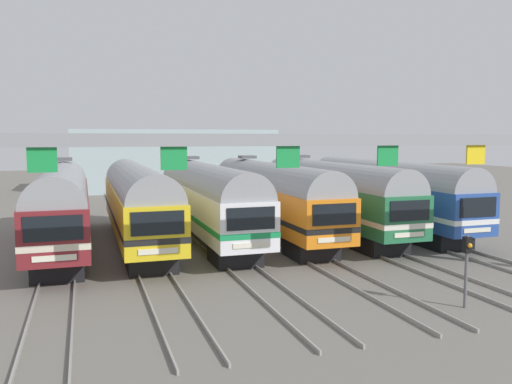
{
  "coord_description": "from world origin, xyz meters",
  "views": [
    {
      "loc": [
        -9.21,
        -31.46,
        6.32
      ],
      "look_at": [
        1.9,
        2.42,
        2.66
      ],
      "focal_mm": 37.0,
      "sensor_mm": 36.0,
      "label": 1
    }
  ],
  "objects_px": {
    "commuter_train_maroon": "(62,203)",
    "commuter_train_blue": "(385,191)",
    "commuter_train_orange": "(271,195)",
    "catenary_gantry": "(339,163)",
    "commuter_train_yellow": "(137,200)",
    "commuter_train_green": "(330,193)",
    "commuter_train_white": "(207,197)",
    "yard_signal_mast": "(467,257)"
  },
  "relations": [
    {
      "from": "yard_signal_mast",
      "to": "commuter_train_maroon",
      "type": "bearing_deg",
      "value": 132.98
    },
    {
      "from": "commuter_train_yellow",
      "to": "catenary_gantry",
      "type": "relative_size",
      "value": 0.69
    },
    {
      "from": "commuter_train_white",
      "to": "catenary_gantry",
      "type": "relative_size",
      "value": 0.69
    },
    {
      "from": "commuter_train_orange",
      "to": "commuter_train_green",
      "type": "xyz_separation_m",
      "value": [
        4.18,
        0.0,
        0.0
      ]
    },
    {
      "from": "commuter_train_yellow",
      "to": "yard_signal_mast",
      "type": "bearing_deg",
      "value": -56.34
    },
    {
      "from": "commuter_train_maroon",
      "to": "yard_signal_mast",
      "type": "bearing_deg",
      "value": -47.02
    },
    {
      "from": "commuter_train_orange",
      "to": "catenary_gantry",
      "type": "bearing_deg",
      "value": -98.8
    },
    {
      "from": "commuter_train_orange",
      "to": "commuter_train_green",
      "type": "distance_m",
      "value": 4.18
    },
    {
      "from": "commuter_train_maroon",
      "to": "commuter_train_yellow",
      "type": "bearing_deg",
      "value": -0.06
    },
    {
      "from": "catenary_gantry",
      "to": "commuter_train_orange",
      "type": "bearing_deg",
      "value": 81.2
    },
    {
      "from": "commuter_train_white",
      "to": "commuter_train_green",
      "type": "distance_m",
      "value": 8.36
    },
    {
      "from": "commuter_train_blue",
      "to": "commuter_train_maroon",
      "type": "bearing_deg",
      "value": 179.99
    },
    {
      "from": "commuter_train_maroon",
      "to": "commuter_train_orange",
      "type": "xyz_separation_m",
      "value": [
        12.54,
        0.0,
        0.0
      ]
    },
    {
      "from": "commuter_train_yellow",
      "to": "commuter_train_white",
      "type": "distance_m",
      "value": 4.18
    },
    {
      "from": "catenary_gantry",
      "to": "commuter_train_yellow",
      "type": "bearing_deg",
      "value": 114.92
    },
    {
      "from": "commuter_train_green",
      "to": "commuter_train_white",
      "type": "bearing_deg",
      "value": 180.0
    },
    {
      "from": "commuter_train_blue",
      "to": "catenary_gantry",
      "type": "height_order",
      "value": "catenary_gantry"
    },
    {
      "from": "commuter_train_blue",
      "to": "catenary_gantry",
      "type": "xyz_separation_m",
      "value": [
        -10.45,
        -13.49,
        2.67
      ]
    },
    {
      "from": "commuter_train_maroon",
      "to": "commuter_train_blue",
      "type": "distance_m",
      "value": 20.9
    },
    {
      "from": "commuter_train_orange",
      "to": "commuter_train_green",
      "type": "relative_size",
      "value": 1.0
    },
    {
      "from": "yard_signal_mast",
      "to": "commuter_train_blue",
      "type": "bearing_deg",
      "value": 68.22
    },
    {
      "from": "catenary_gantry",
      "to": "commuter_train_green",
      "type": "bearing_deg",
      "value": 65.09
    },
    {
      "from": "commuter_train_orange",
      "to": "commuter_train_blue",
      "type": "bearing_deg",
      "value": -0.03
    },
    {
      "from": "commuter_train_yellow",
      "to": "commuter_train_blue",
      "type": "distance_m",
      "value": 16.72
    },
    {
      "from": "commuter_train_white",
      "to": "yard_signal_mast",
      "type": "bearing_deg",
      "value": -68.23
    },
    {
      "from": "commuter_train_blue",
      "to": "yard_signal_mast",
      "type": "relative_size",
      "value": 6.59
    },
    {
      "from": "commuter_train_orange",
      "to": "commuter_train_blue",
      "type": "xyz_separation_m",
      "value": [
        8.36,
        -0.0,
        -0.0
      ]
    },
    {
      "from": "commuter_train_white",
      "to": "commuter_train_orange",
      "type": "relative_size",
      "value": 1.0
    },
    {
      "from": "commuter_train_maroon",
      "to": "commuter_train_green",
      "type": "bearing_deg",
      "value": 0.0
    },
    {
      "from": "commuter_train_yellow",
      "to": "commuter_train_blue",
      "type": "xyz_separation_m",
      "value": [
        16.72,
        0.0,
        0.0
      ]
    },
    {
      "from": "commuter_train_white",
      "to": "commuter_train_green",
      "type": "relative_size",
      "value": 1.0
    },
    {
      "from": "commuter_train_maroon",
      "to": "commuter_train_yellow",
      "type": "xyz_separation_m",
      "value": [
        4.18,
        -0.0,
        -0.0
      ]
    },
    {
      "from": "commuter_train_orange",
      "to": "catenary_gantry",
      "type": "height_order",
      "value": "catenary_gantry"
    },
    {
      "from": "commuter_train_yellow",
      "to": "commuter_train_orange",
      "type": "distance_m",
      "value": 8.36
    },
    {
      "from": "commuter_train_white",
      "to": "commuter_train_orange",
      "type": "bearing_deg",
      "value": 0.0
    },
    {
      "from": "commuter_train_orange",
      "to": "commuter_train_blue",
      "type": "relative_size",
      "value": 1.0
    },
    {
      "from": "commuter_train_yellow",
      "to": "commuter_train_blue",
      "type": "relative_size",
      "value": 1.0
    },
    {
      "from": "commuter_train_maroon",
      "to": "commuter_train_blue",
      "type": "relative_size",
      "value": 1.0
    },
    {
      "from": "commuter_train_maroon",
      "to": "catenary_gantry",
      "type": "bearing_deg",
      "value": -52.26
    },
    {
      "from": "commuter_train_orange",
      "to": "commuter_train_blue",
      "type": "height_order",
      "value": "commuter_train_orange"
    },
    {
      "from": "commuter_train_green",
      "to": "catenary_gantry",
      "type": "distance_m",
      "value": 15.12
    },
    {
      "from": "commuter_train_white",
      "to": "catenary_gantry",
      "type": "distance_m",
      "value": 13.92
    }
  ]
}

